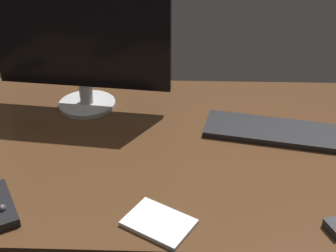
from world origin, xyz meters
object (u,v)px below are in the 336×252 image
object	(u,v)px
keyboard	(276,131)
notepad	(159,223)
monitor	(80,34)
media_remote	(1,205)

from	to	relation	value
keyboard	notepad	bearing A→B (deg)	-117.64
keyboard	notepad	world-z (taller)	keyboard
monitor	keyboard	bearing A→B (deg)	-8.24
keyboard	media_remote	world-z (taller)	media_remote
keyboard	media_remote	xyz separation A→B (cm)	(-69.56, -35.65, 0.26)
monitor	media_remote	distance (cm)	57.42
monitor	notepad	world-z (taller)	monitor
notepad	keyboard	bearing A→B (deg)	50.61
media_remote	notepad	distance (cm)	37.21
media_remote	keyboard	bearing A→B (deg)	86.87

